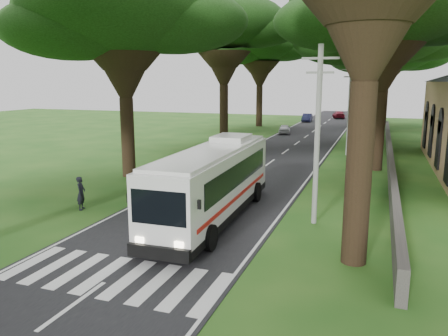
{
  "coord_description": "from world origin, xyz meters",
  "views": [
    {
      "loc": [
        8.08,
        -13.55,
        6.43
      ],
      "look_at": [
        0.94,
        6.44,
        2.2
      ],
      "focal_mm": 35.0,
      "sensor_mm": 36.0,
      "label": 1
    }
  ],
  "objects_px": {
    "pole_mid": "(349,108)",
    "coach_bus": "(214,181)",
    "pole_near": "(317,133)",
    "distant_car_c": "(339,115)",
    "distant_car_a": "(285,129)",
    "distant_car_b": "(307,118)",
    "pedestrian": "(81,193)",
    "pole_far": "(360,99)"
  },
  "relations": [
    {
      "from": "pole_mid",
      "to": "coach_bus",
      "type": "bearing_deg",
      "value": -102.37
    },
    {
      "from": "pole_near",
      "to": "distant_car_c",
      "type": "xyz_separation_m",
      "value": [
        -4.32,
        59.7,
        -3.51
      ]
    },
    {
      "from": "pole_mid",
      "to": "coach_bus",
      "type": "xyz_separation_m",
      "value": [
        -4.59,
        -20.92,
        -2.36
      ]
    },
    {
      "from": "distant_car_a",
      "to": "distant_car_b",
      "type": "distance_m",
      "value": 17.44
    },
    {
      "from": "distant_car_b",
      "to": "pedestrian",
      "type": "height_order",
      "value": "pedestrian"
    },
    {
      "from": "distant_car_a",
      "to": "distant_car_b",
      "type": "bearing_deg",
      "value": -99.91
    },
    {
      "from": "pole_mid",
      "to": "distant_car_c",
      "type": "xyz_separation_m",
      "value": [
        -4.32,
        39.7,
        -3.51
      ]
    },
    {
      "from": "distant_car_a",
      "to": "pedestrian",
      "type": "xyz_separation_m",
      "value": [
        -2.98,
        -35.59,
        0.24
      ]
    },
    {
      "from": "coach_bus",
      "to": "distant_car_c",
      "type": "xyz_separation_m",
      "value": [
        0.27,
        60.62,
        -1.15
      ]
    },
    {
      "from": "pole_near",
      "to": "pole_far",
      "type": "xyz_separation_m",
      "value": [
        0.0,
        40.0,
        0.0
      ]
    },
    {
      "from": "coach_bus",
      "to": "distant_car_a",
      "type": "bearing_deg",
      "value": 94.87
    },
    {
      "from": "pole_near",
      "to": "pedestrian",
      "type": "bearing_deg",
      "value": -171.15
    },
    {
      "from": "pole_near",
      "to": "distant_car_c",
      "type": "height_order",
      "value": "pole_near"
    },
    {
      "from": "pole_near",
      "to": "distant_car_a",
      "type": "distance_m",
      "value": 35.04
    },
    {
      "from": "pole_far",
      "to": "pedestrian",
      "type": "relative_size",
      "value": 4.68
    },
    {
      "from": "distant_car_a",
      "to": "pedestrian",
      "type": "distance_m",
      "value": 35.72
    },
    {
      "from": "pole_mid",
      "to": "pedestrian",
      "type": "relative_size",
      "value": 4.68
    },
    {
      "from": "pole_near",
      "to": "pole_far",
      "type": "bearing_deg",
      "value": 90.0
    },
    {
      "from": "pole_far",
      "to": "coach_bus",
      "type": "relative_size",
      "value": 0.69
    },
    {
      "from": "pole_near",
      "to": "pedestrian",
      "type": "distance_m",
      "value": 12.08
    },
    {
      "from": "distant_car_b",
      "to": "pole_mid",
      "type": "bearing_deg",
      "value": -76.74
    },
    {
      "from": "coach_bus",
      "to": "distant_car_c",
      "type": "distance_m",
      "value": 60.63
    },
    {
      "from": "distant_car_a",
      "to": "distant_car_c",
      "type": "xyz_separation_m",
      "value": [
        4.18,
        25.89,
        0.05
      ]
    },
    {
      "from": "pole_near",
      "to": "distant_car_b",
      "type": "height_order",
      "value": "pole_near"
    },
    {
      "from": "coach_bus",
      "to": "pedestrian",
      "type": "height_order",
      "value": "coach_bus"
    },
    {
      "from": "pole_near",
      "to": "pole_mid",
      "type": "distance_m",
      "value": 20.0
    },
    {
      "from": "coach_bus",
      "to": "distant_car_b",
      "type": "distance_m",
      "value": 52.32
    },
    {
      "from": "pole_near",
      "to": "coach_bus",
      "type": "bearing_deg",
      "value": -168.66
    },
    {
      "from": "pole_mid",
      "to": "pedestrian",
      "type": "xyz_separation_m",
      "value": [
        -11.48,
        -21.79,
        -3.33
      ]
    },
    {
      "from": "pole_near",
      "to": "distant_car_a",
      "type": "xyz_separation_m",
      "value": [
        -8.5,
        33.81,
        -3.57
      ]
    },
    {
      "from": "distant_car_c",
      "to": "distant_car_a",
      "type": "bearing_deg",
      "value": 69.07
    },
    {
      "from": "coach_bus",
      "to": "pole_far",
      "type": "bearing_deg",
      "value": 82.04
    },
    {
      "from": "distant_car_a",
      "to": "pedestrian",
      "type": "relative_size",
      "value": 2.0
    },
    {
      "from": "pole_far",
      "to": "pedestrian",
      "type": "height_order",
      "value": "pole_far"
    },
    {
      "from": "pedestrian",
      "to": "pole_mid",
      "type": "bearing_deg",
      "value": -45.75
    },
    {
      "from": "distant_car_a",
      "to": "pedestrian",
      "type": "height_order",
      "value": "pedestrian"
    },
    {
      "from": "distant_car_a",
      "to": "distant_car_c",
      "type": "bearing_deg",
      "value": -109.08
    },
    {
      "from": "coach_bus",
      "to": "pedestrian",
      "type": "distance_m",
      "value": 7.01
    },
    {
      "from": "distant_car_c",
      "to": "distant_car_b",
      "type": "bearing_deg",
      "value": 51.93
    },
    {
      "from": "distant_car_c",
      "to": "pedestrian",
      "type": "relative_size",
      "value": 2.56
    },
    {
      "from": "pole_near",
      "to": "pole_mid",
      "type": "relative_size",
      "value": 1.0
    },
    {
      "from": "pole_far",
      "to": "distant_car_a",
      "type": "distance_m",
      "value": 11.11
    }
  ]
}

